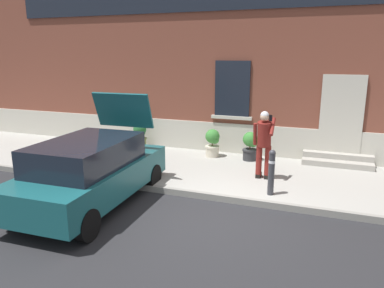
{
  "coord_description": "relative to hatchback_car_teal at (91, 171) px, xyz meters",
  "views": [
    {
      "loc": [
        2.14,
        -6.55,
        3.24
      ],
      "look_at": [
        -0.87,
        1.6,
        1.1
      ],
      "focal_mm": 34.24,
      "sensor_mm": 36.0,
      "label": 1
    }
  ],
  "objects": [
    {
      "name": "hatchback_car_teal",
      "position": [
        0.0,
        0.0,
        0.0
      ],
      "size": [
        1.89,
        4.11,
        2.34
      ],
      "color": "#165156",
      "rests_on": "ground"
    },
    {
      "name": "curb_edge",
      "position": [
        2.5,
        1.21,
        -0.72
      ],
      "size": [
        24.0,
        0.12,
        0.15
      ],
      "primitive_type": "cube",
      "color": "gray",
      "rests_on": "ground"
    },
    {
      "name": "planter_olive",
      "position": [
        -1.19,
        4.41,
        -0.19
      ],
      "size": [
        0.44,
        0.44,
        0.86
      ],
      "color": "#606B38",
      "rests_on": "sidewalk"
    },
    {
      "name": "person_on_phone",
      "position": [
        3.25,
        2.64,
        0.35
      ],
      "size": [
        0.51,
        0.5,
        1.75
      ],
      "rotation": [
        0.0,
        0.0,
        0.18
      ],
      "color": "maroon",
      "rests_on": "sidewalk"
    },
    {
      "name": "bollard_near_person",
      "position": [
        3.61,
        1.62,
        -0.09
      ],
      "size": [
        0.15,
        0.15,
        1.04
      ],
      "color": "#333338",
      "rests_on": "sidewalk"
    },
    {
      "name": "sidewalk",
      "position": [
        2.5,
        3.07,
        -0.72
      ],
      "size": [
        24.0,
        3.6,
        0.15
      ],
      "primitive_type": "cube",
      "color": "#99968E",
      "rests_on": "ground"
    },
    {
      "name": "planter_cream",
      "position": [
        1.44,
        4.19,
        -0.19
      ],
      "size": [
        0.44,
        0.44,
        0.86
      ],
      "color": "beige",
      "rests_on": "sidewalk"
    },
    {
      "name": "building_facade",
      "position": [
        2.5,
        5.56,
        2.93
      ],
      "size": [
        24.0,
        1.52,
        7.5
      ],
      "color": "brown",
      "rests_on": "ground"
    },
    {
      "name": "ground_plane",
      "position": [
        2.5,
        0.27,
        -0.8
      ],
      "size": [
        80.0,
        80.0,
        0.0
      ],
      "primitive_type": "plane",
      "color": "#232326"
    },
    {
      "name": "entrance_stoop",
      "position": [
        5.06,
        4.6,
        -0.52
      ],
      "size": [
        1.91,
        0.64,
        0.32
      ],
      "color": "#9E998E",
      "rests_on": "sidewalk"
    },
    {
      "name": "planter_charcoal",
      "position": [
        2.61,
        4.2,
        -0.19
      ],
      "size": [
        0.44,
        0.44,
        0.86
      ],
      "color": "#2D2D30",
      "rests_on": "sidewalk"
    }
  ]
}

